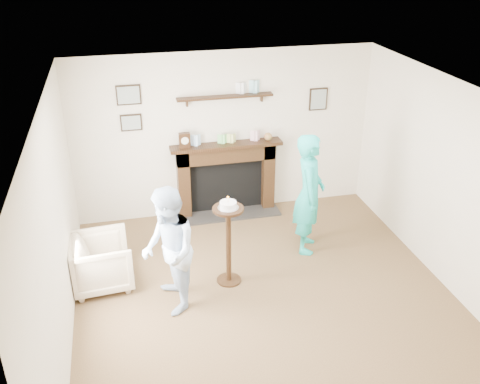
% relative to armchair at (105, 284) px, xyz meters
% --- Properties ---
extents(ground, '(5.00, 5.00, 0.00)m').
position_rel_armchair_xyz_m(ground, '(1.90, -0.87, 0.00)').
color(ground, brown).
rests_on(ground, ground).
extents(room_shell, '(4.54, 5.02, 2.52)m').
position_rel_armchair_xyz_m(room_shell, '(1.90, -0.18, 1.62)').
color(room_shell, beige).
rests_on(room_shell, ground).
extents(armchair, '(0.78, 0.76, 0.66)m').
position_rel_armchair_xyz_m(armchair, '(0.00, 0.00, 0.00)').
color(armchair, '#C4B192').
rests_on(armchair, ground).
extents(man, '(0.63, 0.78, 1.53)m').
position_rel_armchair_xyz_m(man, '(0.78, -0.63, 0.00)').
color(man, silver).
rests_on(man, ground).
extents(woman, '(0.58, 0.71, 1.68)m').
position_rel_armchair_xyz_m(woman, '(2.75, 0.23, 0.00)').
color(woman, teal).
rests_on(woman, ground).
extents(pedestal_table, '(0.38, 0.38, 1.20)m').
position_rel_armchair_xyz_m(pedestal_table, '(1.54, -0.29, 0.74)').
color(pedestal_table, black).
rests_on(pedestal_table, ground).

